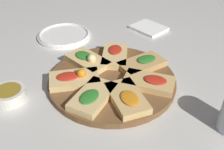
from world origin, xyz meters
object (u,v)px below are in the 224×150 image
Objects in this scene: napkin_stack at (149,28)px; dipping_bowl at (9,94)px; plate_right at (64,35)px; serving_board at (112,80)px.

napkin_stack is 1.43× the size of dipping_bowl.
dipping_bowl is (-0.22, 0.31, 0.01)m from plate_right.
plate_right is 0.38m from dipping_bowl.
serving_board is 4.14× the size of dipping_bowl.
dipping_bowl is (-0.06, 0.61, 0.01)m from napkin_stack.
dipping_bowl is at bearing 95.95° from napkin_stack.
plate_right reaches higher than napkin_stack.
plate_right is at bearing -7.95° from serving_board.
plate_right is 1.58× the size of napkin_stack.
serving_board is 0.39m from napkin_stack.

